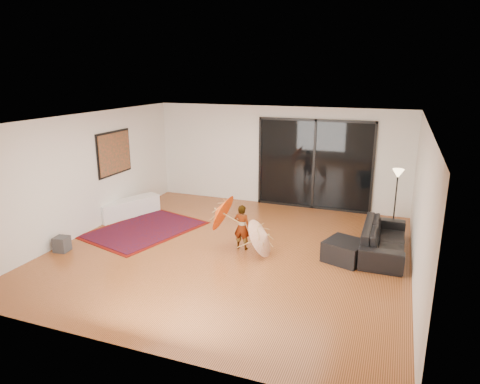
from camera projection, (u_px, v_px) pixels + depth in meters
The scene contains 17 objects.
floor at pixel (231, 251), 8.85m from camera, with size 7.00×7.00×0.00m, color #B05D30.
ceiling at pixel (230, 119), 8.12m from camera, with size 7.00×7.00×0.00m, color white.
wall_back at pixel (278, 156), 11.64m from camera, with size 7.00×7.00×0.00m, color silver.
wall_front at pixel (127, 256), 5.33m from camera, with size 7.00×7.00×0.00m, color silver.
wall_left at pixel (87, 174), 9.66m from camera, with size 7.00×7.00×0.00m, color silver.
wall_right at pixel (420, 207), 7.30m from camera, with size 7.00×7.00×0.00m, color silver.
sliding_door at pixel (314, 165), 11.31m from camera, with size 3.06×0.07×2.40m.
painting at pixel (114, 153), 10.47m from camera, with size 0.04×1.28×1.08m.
media_console at pixel (129, 208), 10.91m from camera, with size 0.40×1.62×0.45m, color white.
speaker at pixel (62, 244), 8.78m from camera, with size 0.27×0.27×0.31m, color #424244.
persian_rug at pixel (145, 229), 10.01m from camera, with size 2.48×2.98×0.02m.
sofa at pixel (384, 239), 8.65m from camera, with size 2.08×0.81×0.61m, color black.
ottoman at pixel (345, 251), 8.34m from camera, with size 0.71×0.71×0.41m, color black.
floor_lamp at pixel (397, 183), 9.57m from camera, with size 0.26×0.26×1.49m.
child at pixel (242, 227), 8.82m from camera, with size 0.35×0.23×0.96m, color #999999.
parasol_orange at pixel (216, 213), 8.89m from camera, with size 0.49×0.81×0.85m.
parasol_white at pixel (268, 232), 8.48m from camera, with size 0.56×0.80×0.91m.
Camera 1 is at (3.05, -7.60, 3.57)m, focal length 32.00 mm.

